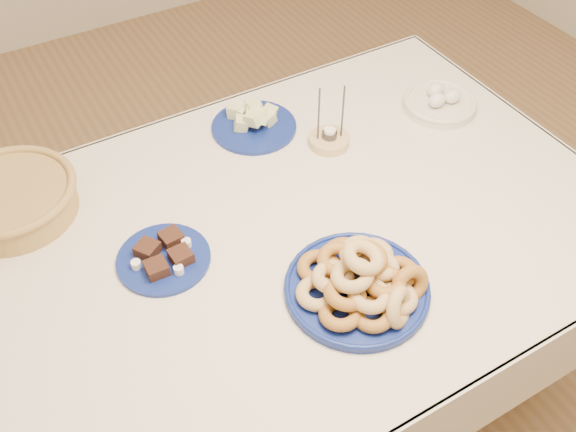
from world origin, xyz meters
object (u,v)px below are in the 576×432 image
object	(u,v)px
melon_plate	(254,121)
egg_bowl	(440,103)
wicker_basket	(11,199)
candle_holder	(329,139)
dining_table	(278,260)
brownie_plate	(164,257)
donut_platter	(361,282)

from	to	relation	value
melon_plate	egg_bowl	xyz separation A→B (m)	(0.51, -0.19, -0.00)
wicker_basket	egg_bowl	xyz separation A→B (m)	(1.18, -0.20, -0.02)
melon_plate	candle_holder	world-z (taller)	candle_holder
candle_holder	egg_bowl	xyz separation A→B (m)	(0.37, -0.03, 0.00)
melon_plate	wicker_basket	size ratio (longest dim) A/B	0.71
wicker_basket	egg_bowl	size ratio (longest dim) A/B	1.69
candle_holder	egg_bowl	distance (m)	0.37
dining_table	brownie_plate	xyz separation A→B (m)	(-0.27, 0.05, 0.12)
dining_table	wicker_basket	xyz separation A→B (m)	(-0.53, 0.39, 0.15)
brownie_plate	melon_plate	bearing A→B (deg)	38.67
donut_platter	wicker_basket	xyz separation A→B (m)	(-0.59, 0.64, 0.01)
wicker_basket	egg_bowl	distance (m)	1.20
dining_table	donut_platter	distance (m)	0.30
melon_plate	wicker_basket	distance (m)	0.67
melon_plate	wicker_basket	xyz separation A→B (m)	(-0.67, 0.00, 0.02)
brownie_plate	wicker_basket	bearing A→B (deg)	127.81
donut_platter	wicker_basket	distance (m)	0.87
candle_holder	wicker_basket	bearing A→B (deg)	168.14
donut_platter	melon_plate	bearing A→B (deg)	83.26
dining_table	donut_platter	world-z (taller)	donut_platter
brownie_plate	candle_holder	size ratio (longest dim) A/B	1.38
wicker_basket	candle_holder	bearing A→B (deg)	-11.86
brownie_plate	candle_holder	xyz separation A→B (m)	(0.56, 0.16, 0.01)
wicker_basket	brownie_plate	bearing A→B (deg)	-52.19
egg_bowl	candle_holder	bearing A→B (deg)	175.97
egg_bowl	wicker_basket	bearing A→B (deg)	170.55
wicker_basket	candle_holder	world-z (taller)	candle_holder
melon_plate	dining_table	bearing A→B (deg)	-110.20
candle_holder	donut_platter	bearing A→B (deg)	-115.31
dining_table	egg_bowl	xyz separation A→B (m)	(0.65, 0.19, 0.13)
melon_plate	egg_bowl	world-z (taller)	melon_plate
dining_table	brownie_plate	distance (m)	0.30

